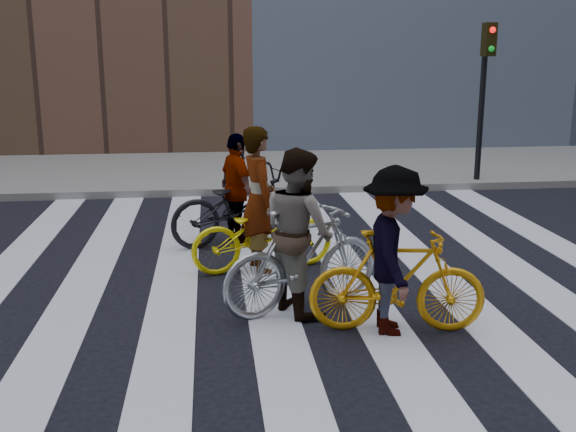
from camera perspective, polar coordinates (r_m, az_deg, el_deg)
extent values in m
plane|color=black|center=(8.56, 1.61, -5.16)|extent=(100.00, 100.00, 0.00)
cube|color=gray|center=(15.78, -2.31, 3.92)|extent=(100.00, 5.00, 0.15)
cube|color=silver|center=(8.62, -16.89, -5.60)|extent=(0.55, 10.00, 0.01)
cube|color=silver|center=(8.48, -9.53, -5.48)|extent=(0.55, 10.00, 0.01)
cube|color=silver|center=(8.50, -2.08, -5.26)|extent=(0.55, 10.00, 0.01)
cube|color=silver|center=(8.65, 5.24, -4.97)|extent=(0.55, 10.00, 0.01)
cube|color=silver|center=(8.93, 12.18, -4.61)|extent=(0.55, 10.00, 0.01)
cube|color=silver|center=(9.34, 18.60, -4.22)|extent=(0.55, 10.00, 0.01)
cylinder|color=black|center=(14.57, 16.04, 8.63)|extent=(0.12, 0.12, 3.20)
cube|color=black|center=(14.38, 16.65, 14.12)|extent=(0.22, 0.28, 0.65)
sphere|color=red|center=(14.25, 16.95, 14.84)|extent=(0.12, 0.12, 0.12)
sphere|color=#0CCC26|center=(14.24, 16.84, 13.39)|extent=(0.12, 0.12, 0.12)
imported|color=yellow|center=(8.69, -2.14, -1.44)|extent=(1.99, 1.06, 0.99)
imported|color=#A9ADB3|center=(7.33, 1.28, -3.65)|extent=(2.00, 1.28, 1.17)
imported|color=orange|center=(6.86, 9.23, -5.50)|extent=(1.82, 0.75, 1.06)
imported|color=black|center=(9.94, -4.03, 0.93)|extent=(2.29, 1.49, 1.14)
imported|color=slate|center=(8.58, -2.50, 1.39)|extent=(0.59, 0.77, 1.87)
imported|color=slate|center=(7.23, 0.90, -1.28)|extent=(0.97, 1.07, 1.80)
imported|color=slate|center=(6.75, 8.93, -2.96)|extent=(0.79, 1.18, 1.70)
imported|color=slate|center=(9.89, -4.34, 2.31)|extent=(0.72, 1.03, 1.63)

